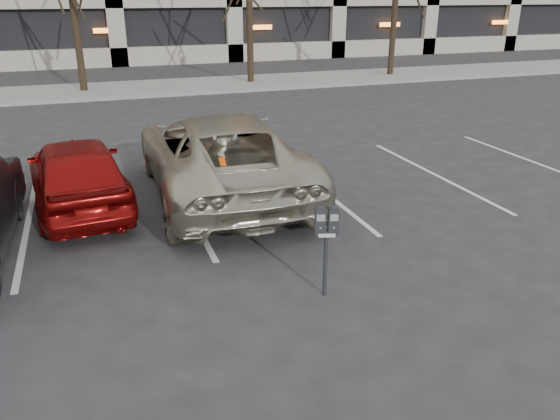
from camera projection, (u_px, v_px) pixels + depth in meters
ground at (296, 242)px, 8.93m from camera, size 140.00×140.00×0.00m
sidewalk at (160, 88)px, 22.91m from camera, size 80.00×4.00×0.12m
stall_lines at (185, 204)px, 10.51m from camera, size 16.90×5.20×0.00m
parking_meter at (327, 230)px, 7.02m from camera, size 0.34×0.21×1.25m
suv_silver at (220, 155)px, 10.76m from camera, size 2.88×5.98×1.65m
car_red at (78, 172)px, 10.12m from camera, size 2.01×4.18×1.38m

